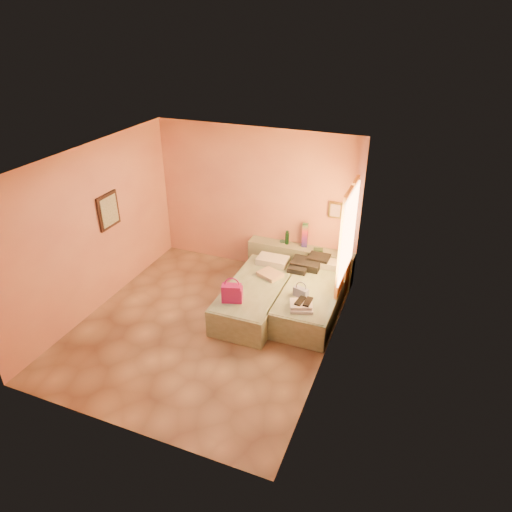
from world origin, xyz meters
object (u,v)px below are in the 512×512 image
at_px(headboard_ledge, 300,262).
at_px(bed_right, 311,299).
at_px(blue_handbag, 301,292).
at_px(towel_stack, 301,306).
at_px(flower_vase, 342,250).
at_px(magenta_handbag, 232,293).
at_px(green_book, 318,250).
at_px(bed_left, 256,297).
at_px(water_bottle, 287,238).

xyz_separation_m(headboard_ledge, bed_right, (0.52, -1.05, -0.08)).
bearing_deg(blue_handbag, towel_stack, -55.38).
xyz_separation_m(flower_vase, magenta_handbag, (-1.35, -1.88, -0.11)).
distance_m(headboard_ledge, blue_handbag, 1.49).
bearing_deg(magenta_handbag, flower_vase, 37.41).
bearing_deg(green_book, blue_handbag, -99.72).
xyz_separation_m(bed_left, green_book, (0.72, 1.32, 0.41)).
height_order(bed_left, flower_vase, flower_vase).
xyz_separation_m(bed_right, magenta_handbag, (-1.08, -0.88, 0.40)).
height_order(flower_vase, blue_handbag, flower_vase).
relative_size(water_bottle, towel_stack, 0.75).
bearing_deg(bed_right, headboard_ledge, 115.97).
bearing_deg(water_bottle, towel_stack, -64.96).
relative_size(water_bottle, flower_vase, 1.15).
height_order(headboard_ledge, flower_vase, flower_vase).
xyz_separation_m(water_bottle, blue_handbag, (0.71, -1.44, -0.20)).
height_order(headboard_ledge, green_book, green_book).
relative_size(bed_left, blue_handbag, 8.18).
bearing_deg(headboard_ledge, blue_handbag, -73.09).
xyz_separation_m(bed_left, blue_handbag, (0.80, -0.07, 0.33)).
bearing_deg(bed_right, blue_handbag, -106.00).
relative_size(flower_vase, towel_stack, 0.65).
distance_m(headboard_ledge, water_bottle, 0.54).
bearing_deg(blue_handbag, magenta_handbag, -136.04).
xyz_separation_m(headboard_ledge, towel_stack, (0.54, -1.74, 0.23)).
relative_size(water_bottle, green_book, 1.48).
distance_m(headboard_ledge, green_book, 0.48).
bearing_deg(headboard_ledge, bed_left, -105.66).
relative_size(headboard_ledge, water_bottle, 7.83).
distance_m(bed_right, water_bottle, 1.45).
height_order(green_book, magenta_handbag, magenta_handbag).
bearing_deg(flower_vase, green_book, 175.90).
xyz_separation_m(bed_left, towel_stack, (0.91, -0.40, 0.30)).
bearing_deg(bed_left, water_bottle, 85.73).
bearing_deg(magenta_handbag, water_bottle, 65.20).
bearing_deg(blue_handbag, headboard_ledge, 122.91).
height_order(bed_right, flower_vase, flower_vase).
xyz_separation_m(green_book, towel_stack, (0.20, -1.72, -0.11)).
height_order(bed_right, green_book, green_book).
xyz_separation_m(water_bottle, towel_stack, (0.83, -1.77, -0.23)).
relative_size(bed_left, bed_right, 1.00).
height_order(flower_vase, magenta_handbag, flower_vase).
bearing_deg(flower_vase, bed_right, -104.79).
bearing_deg(green_book, bed_left, -131.71).
height_order(bed_left, green_book, green_book).
distance_m(headboard_ledge, magenta_handbag, 2.03).
relative_size(bed_left, magenta_handbag, 6.15).
bearing_deg(green_book, flower_vase, -17.25).
relative_size(headboard_ledge, blue_handbag, 8.39).
relative_size(headboard_ledge, green_book, 11.59).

